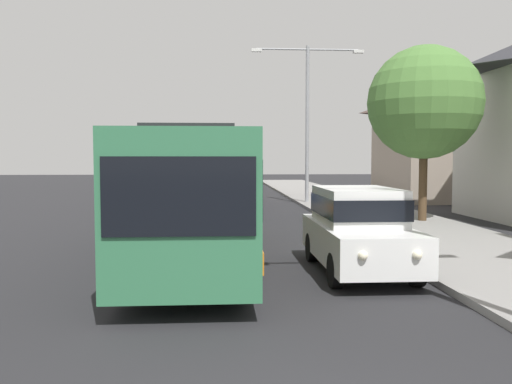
# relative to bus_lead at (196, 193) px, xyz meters

# --- Properties ---
(bus_lead) EXTENTS (2.58, 10.95, 3.21)m
(bus_lead) POSITION_rel_bus_lead_xyz_m (0.00, 0.00, 0.00)
(bus_lead) COLOR #33724C
(bus_lead) RESTS_ON ground_plane
(bus_second_in_line) EXTENTS (2.58, 11.83, 3.21)m
(bus_second_in_line) POSITION_rel_bus_lead_xyz_m (0.00, 12.63, 0.00)
(bus_second_in_line) COLOR silver
(bus_second_in_line) RESTS_ON ground_plane
(bus_middle) EXTENTS (2.58, 11.54, 3.21)m
(bus_middle) POSITION_rel_bus_lead_xyz_m (0.00, 25.53, 0.00)
(bus_middle) COLOR silver
(bus_middle) RESTS_ON ground_plane
(bus_fourth_in_line) EXTENTS (2.58, 11.60, 3.21)m
(bus_fourth_in_line) POSITION_rel_bus_lead_xyz_m (0.00, 37.88, 0.00)
(bus_fourth_in_line) COLOR silver
(bus_fourth_in_line) RESTS_ON ground_plane
(bus_rear) EXTENTS (2.58, 10.98, 3.21)m
(bus_rear) POSITION_rel_bus_lead_xyz_m (0.00, 50.89, 0.00)
(bus_rear) COLOR silver
(bus_rear) RESTS_ON ground_plane
(white_suv) EXTENTS (1.86, 4.56, 1.90)m
(white_suv) POSITION_rel_bus_lead_xyz_m (3.70, -1.69, -0.66)
(white_suv) COLOR white
(white_suv) RESTS_ON ground_plane
(streetlamp_mid) EXTENTS (6.18, 0.28, 8.56)m
(streetlamp_mid) POSITION_rel_bus_lead_xyz_m (5.40, 15.86, 3.70)
(streetlamp_mid) COLOR gray
(streetlamp_mid) RESTS_ON sidewalk
(roadside_tree) EXTENTS (4.35, 4.35, 6.73)m
(roadside_tree) POSITION_rel_bus_lead_xyz_m (8.45, 6.72, 3.00)
(roadside_tree) COLOR #4C3823
(roadside_tree) RESTS_ON sidewalk
(house_distant_gabled) EXTENTS (8.39, 8.03, 7.30)m
(house_distant_gabled) POSITION_rel_bus_lead_xyz_m (14.92, 18.66, 2.03)
(house_distant_gabled) COLOR gray
(house_distant_gabled) RESTS_ON ground_plane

